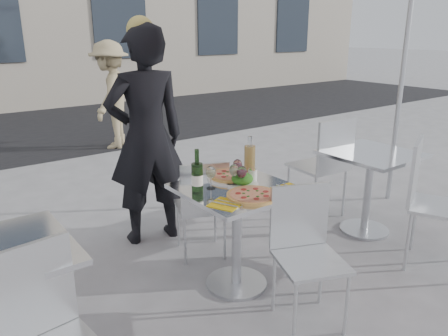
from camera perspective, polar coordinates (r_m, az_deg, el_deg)
ground at (r=3.28m, az=1.62°, el=-14.94°), size 80.00×80.00×0.00m
street_asphalt at (r=9.01m, az=-24.98°, el=4.58°), size 24.00×5.00×0.00m
main_table at (r=3.03m, az=1.71°, el=-6.30°), size 0.72×0.72×0.75m
side_table_right at (r=4.08m, az=18.49°, el=-0.89°), size 0.72×0.72×0.75m
chair_far at (r=3.42m, az=-2.82°, el=-4.39°), size 0.49×0.50×0.83m
chair_near at (r=2.78m, az=10.57°, el=-9.63°), size 0.51×0.52×0.86m
side_chair_lnear at (r=2.12m, az=-22.70°, el=-19.36°), size 0.46×0.47×0.91m
side_chair_rfar at (r=4.26m, az=13.13°, el=1.04°), size 0.49×0.50×0.99m
side_chair_rnear at (r=3.66m, az=25.22°, el=-3.06°), size 0.60×0.60×0.98m
woman_diner at (r=3.69m, az=-10.12°, el=3.93°), size 0.73×0.54×1.83m
pedestrian_b at (r=7.00m, az=-14.52°, el=9.20°), size 1.14×1.21×1.64m
pizza_near at (r=2.79m, az=3.78°, el=-3.56°), size 0.34×0.34×0.02m
pizza_far at (r=3.12m, az=0.94°, el=-1.09°), size 0.35×0.35×0.03m
salad_plate at (r=2.99m, az=2.41°, el=-1.56°), size 0.22×0.22×0.09m
wine_bottle at (r=2.82m, az=-3.52°, el=-1.09°), size 0.07×0.07×0.29m
carafe at (r=3.17m, az=3.37°, el=1.11°), size 0.08×0.08×0.29m
sugar_shaker at (r=3.05m, az=3.73°, el=-0.88°), size 0.06×0.06×0.11m
wineglass_white_a at (r=2.90m, az=-1.73°, el=-0.65°), size 0.07×0.07×0.16m
wineglass_white_b at (r=2.94m, az=1.34°, el=-0.39°), size 0.07×0.07×0.16m
wineglass_red_a at (r=2.91m, az=2.34°, el=-0.61°), size 0.07×0.07×0.16m
wineglass_red_b at (r=3.05m, az=1.78°, el=0.28°), size 0.07×0.07×0.16m
napkin_left at (r=2.67m, az=0.24°, el=-4.70°), size 0.24×0.24×0.01m
napkin_right at (r=2.95m, az=8.49°, el=-2.69°), size 0.18×0.20×0.01m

